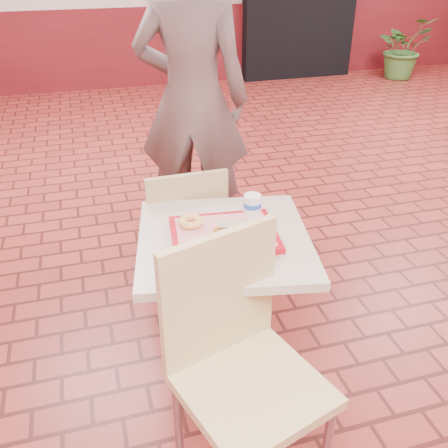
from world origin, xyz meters
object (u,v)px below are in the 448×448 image
object	(u,v)px
serving_tray	(224,234)
paper_cup	(252,205)
chair_main_back	(184,233)
customer	(192,100)
long_john_donut	(232,229)
main_table	(224,284)
chair_main_front	(239,356)
potted_plant	(403,48)
ring_donut	(191,221)

from	to	relation	value
serving_tray	paper_cup	bearing A→B (deg)	32.32
chair_main_back	customer	world-z (taller)	customer
long_john_donut	main_table	bearing A→B (deg)	141.14
paper_cup	chair_main_front	bearing A→B (deg)	-112.50
main_table	long_john_donut	size ratio (longest dim) A/B	4.61
potted_plant	chair_main_back	bearing A→B (deg)	-133.97
potted_plant	chair_main_front	bearing A→B (deg)	-128.22
chair_main_back	customer	distance (m)	0.90
customer	main_table	bearing A→B (deg)	103.71
customer	potted_plant	world-z (taller)	customer
customer	paper_cup	xyz separation A→B (m)	(-0.00, -1.13, -0.14)
chair_main_back	ring_donut	world-z (taller)	chair_main_back
customer	serving_tray	world-z (taller)	customer
main_table	potted_plant	xyz separation A→B (m)	(3.99, 4.70, -0.07)
serving_tray	ring_donut	xyz separation A→B (m)	(-0.12, 0.09, 0.03)
chair_main_back	chair_main_front	bearing A→B (deg)	87.83
chair_main_front	main_table	bearing A→B (deg)	62.49
long_john_donut	ring_donut	bearing A→B (deg)	142.87
long_john_donut	chair_main_back	bearing A→B (deg)	100.61
main_table	customer	size ratio (longest dim) A/B	0.39
main_table	paper_cup	size ratio (longest dim) A/B	7.71
customer	long_john_donut	world-z (taller)	customer
chair_main_back	long_john_donut	bearing A→B (deg)	99.33
chair_main_front	long_john_donut	bearing A→B (deg)	58.51
chair_main_front	chair_main_back	distance (m)	0.97
long_john_donut	serving_tray	bearing A→B (deg)	141.14
paper_cup	potted_plant	size ratio (longest dim) A/B	0.11
main_table	potted_plant	size ratio (longest dim) A/B	0.87
potted_plant	serving_tray	bearing A→B (deg)	-130.33
chair_main_back	paper_cup	size ratio (longest dim) A/B	8.94
chair_main_back	long_john_donut	size ratio (longest dim) A/B	5.35
main_table	chair_main_back	size ratio (longest dim) A/B	0.86
customer	paper_cup	world-z (taller)	customer
customer	paper_cup	distance (m)	1.14
main_table	serving_tray	world-z (taller)	serving_tray
chair_main_back	serving_tray	xyz separation A→B (m)	(0.07, -0.49, 0.27)
potted_plant	customer	bearing A→B (deg)	-137.83
long_john_donut	paper_cup	bearing A→B (deg)	44.00
chair_main_back	long_john_donut	xyz separation A→B (m)	(0.10, -0.52, 0.30)
serving_tray	ring_donut	world-z (taller)	ring_donut
potted_plant	ring_donut	bearing A→B (deg)	-131.68
customer	ring_donut	bearing A→B (deg)	97.47
chair_main_back	paper_cup	xyz separation A→B (m)	(0.22, -0.40, 0.33)
ring_donut	chair_main_front	bearing A→B (deg)	-86.50
long_john_donut	paper_cup	distance (m)	0.17
chair_main_front	paper_cup	distance (m)	0.67
chair_main_front	ring_donut	size ratio (longest dim) A/B	9.44
chair_main_front	chair_main_back	xyz separation A→B (m)	(0.01, 0.96, -0.07)
long_john_donut	paper_cup	xyz separation A→B (m)	(0.12, 0.12, 0.03)
serving_tray	paper_cup	distance (m)	0.19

